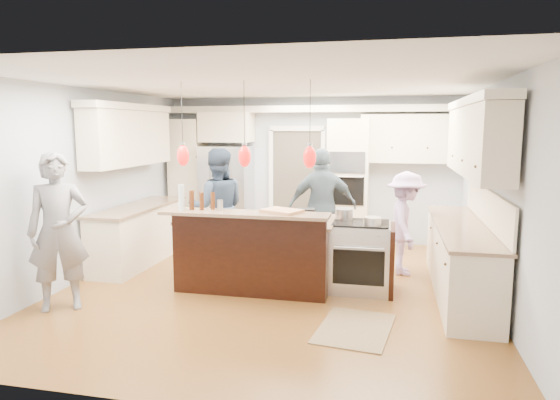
# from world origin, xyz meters

# --- Properties ---
(ground_plane) EXTENTS (6.00, 6.00, 0.00)m
(ground_plane) POSITION_xyz_m (0.00, 0.00, 0.00)
(ground_plane) COLOR brown
(ground_plane) RESTS_ON ground
(room_shell) EXTENTS (5.54, 6.04, 2.72)m
(room_shell) POSITION_xyz_m (0.00, 0.00, 1.82)
(room_shell) COLOR #B2BCC6
(room_shell) RESTS_ON ground
(refrigerator) EXTENTS (0.90, 0.70, 1.80)m
(refrigerator) POSITION_xyz_m (-1.55, 2.64, 0.90)
(refrigerator) COLOR #B7B7BC
(refrigerator) RESTS_ON ground
(oven_column) EXTENTS (0.72, 0.69, 2.30)m
(oven_column) POSITION_xyz_m (0.75, 2.67, 1.15)
(oven_column) COLOR beige
(oven_column) RESTS_ON ground
(back_upper_cabinets) EXTENTS (5.30, 0.61, 2.54)m
(back_upper_cabinets) POSITION_xyz_m (-0.75, 2.76, 1.67)
(back_upper_cabinets) COLOR beige
(back_upper_cabinets) RESTS_ON ground
(right_counter_run) EXTENTS (0.64, 3.10, 2.51)m
(right_counter_run) POSITION_xyz_m (2.44, 0.30, 1.06)
(right_counter_run) COLOR beige
(right_counter_run) RESTS_ON ground
(left_cabinets) EXTENTS (0.64, 2.30, 2.51)m
(left_cabinets) POSITION_xyz_m (-2.44, 0.80, 1.06)
(left_cabinets) COLOR beige
(left_cabinets) RESTS_ON ground
(kitchen_island) EXTENTS (2.10, 1.46, 1.12)m
(kitchen_island) POSITION_xyz_m (-0.25, 0.07, 0.48)
(kitchen_island) COLOR black
(kitchen_island) RESTS_ON ground
(island_range) EXTENTS (0.82, 0.71, 0.92)m
(island_range) POSITION_xyz_m (1.16, 0.15, 0.46)
(island_range) COLOR #B7B7BC
(island_range) RESTS_ON ground
(pendant_lights) EXTENTS (1.75, 0.15, 1.03)m
(pendant_lights) POSITION_xyz_m (-0.25, -0.51, 1.80)
(pendant_lights) COLOR black
(pendant_lights) RESTS_ON ground
(person_bar_end) EXTENTS (0.82, 0.74, 1.87)m
(person_bar_end) POSITION_xyz_m (-2.30, -1.30, 0.94)
(person_bar_end) COLOR gray
(person_bar_end) RESTS_ON ground
(person_far_left) EXTENTS (1.08, 0.96, 1.84)m
(person_far_left) POSITION_xyz_m (-1.10, 0.85, 0.92)
(person_far_left) COLOR #2A3A52
(person_far_left) RESTS_ON ground
(person_far_right) EXTENTS (1.16, 0.73, 1.83)m
(person_far_right) POSITION_xyz_m (0.46, 1.35, 0.91)
(person_far_right) COLOR #4A5C67
(person_far_right) RESTS_ON ground
(person_range_side) EXTENTS (0.62, 1.01, 1.51)m
(person_range_side) POSITION_xyz_m (1.73, 1.06, 0.76)
(person_range_side) COLOR #B492C5
(person_range_side) RESTS_ON ground
(floor_rug) EXTENTS (0.87, 1.17, 0.01)m
(floor_rug) POSITION_xyz_m (1.16, -1.17, 0.01)
(floor_rug) COLOR #997A53
(floor_rug) RESTS_ON ground
(water_bottle) EXTENTS (0.08, 0.08, 0.32)m
(water_bottle) POSITION_xyz_m (-1.05, -0.60, 1.28)
(water_bottle) COLOR silver
(water_bottle) RESTS_ON kitchen_island
(beer_bottle_a) EXTENTS (0.06, 0.06, 0.22)m
(beer_bottle_a) POSITION_xyz_m (-0.70, -0.44, 1.23)
(beer_bottle_a) COLOR #4D240D
(beer_bottle_a) RESTS_ON kitchen_island
(beer_bottle_b) EXTENTS (0.08, 0.08, 0.25)m
(beer_bottle_b) POSITION_xyz_m (-0.95, -0.52, 1.24)
(beer_bottle_b) COLOR #4D240D
(beer_bottle_b) RESTS_ON kitchen_island
(beer_bottle_c) EXTENTS (0.07, 0.07, 0.23)m
(beer_bottle_c) POSITION_xyz_m (-0.82, -0.51, 1.23)
(beer_bottle_c) COLOR #4D240D
(beer_bottle_c) RESTS_ON kitchen_island
(drink_can) EXTENTS (0.08, 0.08, 0.14)m
(drink_can) POSITION_xyz_m (-0.58, -0.49, 1.19)
(drink_can) COLOR #B7B7BC
(drink_can) RESTS_ON kitchen_island
(cutting_board) EXTENTS (0.56, 0.49, 0.04)m
(cutting_board) POSITION_xyz_m (0.20, -0.47, 1.14)
(cutting_board) COLOR tan
(cutting_board) RESTS_ON kitchen_island
(pot_large) EXTENTS (0.24, 0.24, 0.14)m
(pot_large) POSITION_xyz_m (0.89, 0.34, 0.99)
(pot_large) COLOR #B7B7BC
(pot_large) RESTS_ON island_range
(pot_small) EXTENTS (0.21, 0.21, 0.11)m
(pot_small) POSITION_xyz_m (1.29, -0.02, 0.97)
(pot_small) COLOR #B7B7BC
(pot_small) RESTS_ON island_range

